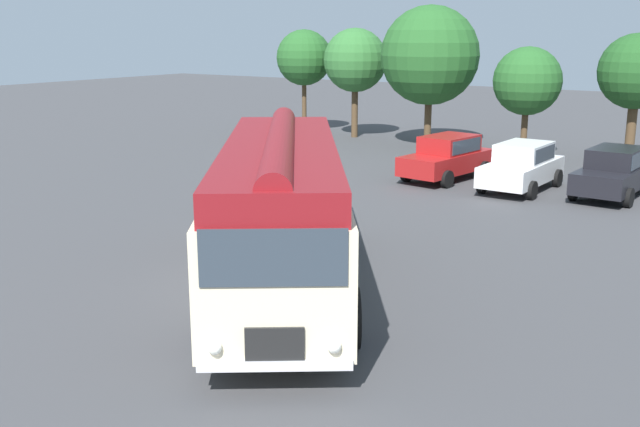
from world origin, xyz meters
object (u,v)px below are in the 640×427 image
(car_near_left, at_px, (447,157))
(vintage_bus, at_px, (281,205))
(car_mid_right, at_px, (614,172))
(car_mid_left, at_px, (522,166))

(car_near_left, bearing_deg, vintage_bus, -80.63)
(car_near_left, relative_size, car_mid_right, 1.03)
(vintage_bus, distance_m, car_mid_left, 13.20)
(car_near_left, bearing_deg, car_mid_left, -5.51)
(car_mid_left, distance_m, car_mid_right, 3.03)
(car_mid_left, bearing_deg, car_mid_right, 11.98)
(car_mid_right, bearing_deg, car_near_left, -176.73)
(car_near_left, xyz_separation_m, car_mid_right, (5.95, 0.34, 0.00))
(vintage_bus, relative_size, car_near_left, 2.19)
(vintage_bus, distance_m, car_near_left, 13.64)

